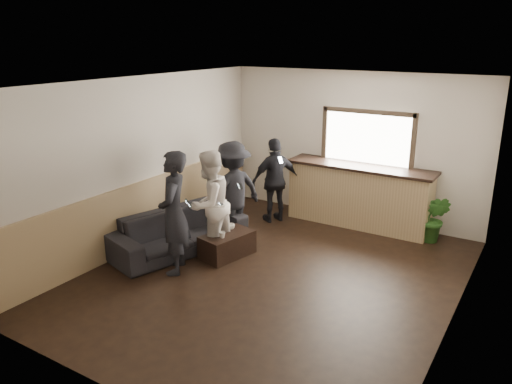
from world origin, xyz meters
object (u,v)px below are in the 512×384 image
Objects in this scene: sofa at (179,231)px; coffee_table at (227,245)px; potted_plant at (435,219)px; person_c at (233,191)px; cup_a at (231,226)px; cup_b at (222,235)px; person_b at (209,204)px; bar_counter at (359,192)px; person_a at (174,213)px; person_d at (275,180)px.

coffee_table is at bearing -57.58° from sofa.
person_c is (-3.04, -1.63, 0.44)m from potted_plant.
potted_plant reaches higher than cup_a.
cup_b is 0.53m from person_b.
bar_counter is 1.43m from potted_plant.
person_c is (-0.38, 0.87, 0.43)m from cup_b.
person_a reaches higher than person_b.
sofa is at bearing -5.45° from person_c.
person_a is at bearing -112.82° from coffee_table.
cup_b is 1.04m from person_c.
sofa is 2.63× the size of coffee_table.
potted_plant is at bearing -5.25° from bar_counter.
cup_a is 0.07× the size of person_b.
coffee_table is 0.47× the size of person_a.
potted_plant reaches higher than cup_b.
coffee_table is 1.92m from person_d.
sofa is at bearing -127.77° from bar_counter.
bar_counter is 1.57m from person_d.
person_b is (0.54, 0.13, 0.53)m from sofa.
person_b reaches higher than coffee_table.
coffee_table is at bearing -139.13° from potted_plant.
sofa is 2.19m from person_d.
person_b is at bearing 165.35° from cup_b.
person_d is (0.65, 2.04, 0.47)m from sofa.
person_a is (-1.63, -3.29, 0.28)m from bar_counter.
person_b is at bearing -60.44° from sofa.
person_b reaches higher than cup_a.
cup_b is at bearing 44.59° from person_c.
sofa is (-2.08, -2.68, -0.31)m from bar_counter.
bar_counter reaches higher than potted_plant.
person_a is 1.15× the size of person_d.
person_a is at bearing -116.33° from bar_counter.
potted_plant is 3.48m from person_c.
cup_b is at bearing 119.68° from person_a.
person_a reaches higher than potted_plant.
person_d is (0.20, 2.65, -0.12)m from person_a.
coffee_table is 0.73m from person_b.
sofa is 1.41× the size of person_d.
person_d is (-0.15, 1.81, 0.61)m from coffee_table.
person_b is (-0.20, -0.31, 0.44)m from cup_a.
bar_counter reaches higher than coffee_table.
cup_b is 0.06× the size of person_c.
bar_counter is at bearing 157.98° from person_c.
person_c is at bearing -151.70° from potted_plant.
person_b is (-1.54, -2.56, 0.22)m from bar_counter.
cup_a is at bearing -120.69° from bar_counter.
coffee_table is at bearing 47.80° from person_c.
cup_b is at bearing -115.28° from bar_counter.
cup_b is (0.83, 0.05, 0.10)m from sofa.
person_b is (-0.29, 0.08, 0.43)m from cup_b.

